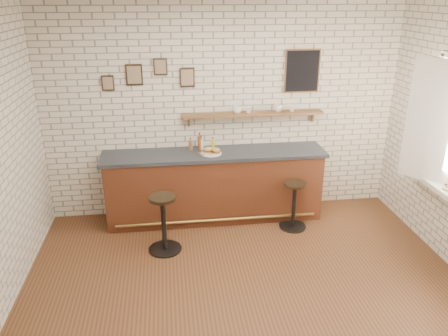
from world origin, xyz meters
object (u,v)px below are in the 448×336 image
Objects in this scene: bitters_bottle_brown at (191,145)px; bitters_bottle_white at (201,144)px; bar_stool_left at (164,222)px; shelf_cup_a at (237,110)px; bitters_bottle_amber at (200,143)px; ciabatta_sandwich at (212,150)px; bar_counter at (215,185)px; shelf_cup_b at (249,110)px; shelf_cup_d at (292,108)px; condiment_bottle_yellow at (213,144)px; bar_stool_right at (294,204)px; shelf_cup_c at (278,108)px; sandwich_plate at (211,153)px.

bitters_bottle_white reaches higher than bitters_bottle_brown.
shelf_cup_a is at bearing 42.60° from bar_stool_left.
bitters_bottle_amber reaches higher than bitters_bottle_brown.
ciabatta_sandwich is at bearing -145.03° from shelf_cup_a.
bar_counter is at bearing 55.32° from ciabatta_sandwich.
shelf_cup_d is (0.62, 0.00, 0.00)m from shelf_cup_b.
shelf_cup_a is at bearing 6.98° from bitters_bottle_white.
ciabatta_sandwich is 1.43× the size of condiment_bottle_yellow.
bitters_bottle_brown reaches higher than bar_counter.
bitters_bottle_amber is 1.46× the size of condiment_bottle_yellow.
bitters_bottle_brown is 0.95m from shelf_cup_b.
bitters_bottle_white is 1.53m from bar_stool_right.
bar_counter is at bearing 157.31° from bar_stool_right.
shelf_cup_c is (0.58, 0.00, -0.00)m from shelf_cup_a.
bitters_bottle_white is at bearing 140.51° from bar_counter.
sandwich_plate is 1.33m from bar_stool_right.
bar_stool_right is at bearing -22.69° from bar_counter.
bar_stool_left is 5.92× the size of shelf_cup_a.
ciabatta_sandwich is 0.35× the size of bar_stool_right.
bitters_bottle_amber is at bearing 133.92° from shelf_cup_b.
bar_counter is 32.83× the size of shelf_cup_b.
shelf_cup_d is (1.13, 0.06, 0.46)m from condiment_bottle_yellow.
sandwich_plate is at bearing -59.03° from bitters_bottle_white.
sandwich_plate is 0.37× the size of bar_stool_left.
ciabatta_sandwich is at bearing 153.93° from shelf_cup_b.
condiment_bottle_yellow reaches higher than bar_stool_right.
ciabatta_sandwich is 0.78m from shelf_cup_b.
bitters_bottle_brown is 1.92× the size of shelf_cup_b.
bar_counter is 1.08m from bar_stool_left.
bar_counter is 1.17m from shelf_cup_b.
bar_counter is 4.55× the size of bar_stool_right.
shelf_cup_b is 0.98× the size of shelf_cup_d.
bitters_bottle_amber is (-0.15, 0.20, 0.05)m from ciabatta_sandwich.
bitters_bottle_white is 0.16m from condiment_bottle_yellow.
shelf_cup_c is at bearing 3.29° from bitters_bottle_white.
shelf_cup_a reaches higher than shelf_cup_b.
shelf_cup_d reaches higher than bitters_bottle_brown.
bar_counter is 0.62m from bitters_bottle_white.
ciabatta_sandwich is 0.32× the size of bar_stool_left.
bitters_bottle_brown reaches higher than condiment_bottle_yellow.
condiment_bottle_yellow is 1.23m from shelf_cup_d.
bitters_bottle_white is at bearing -174.39° from shelf_cup_d.
bitters_bottle_white is at bearing -0.00° from bitters_bottle_brown.
shelf_cup_c is at bearing 1.27° from shelf_cup_a.
shelf_cup_d is at bearing 2.50° from bitters_bottle_brown.
bar_stool_right is 1.45m from shelf_cup_b.
shelf_cup_d is at bearing 10.09° from bar_counter.
shelf_cup_a is 1.35× the size of shelf_cup_b.
bar_stool_left is at bearing -113.95° from bitters_bottle_brown.
bitters_bottle_brown is at bearing 143.94° from sandwich_plate.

